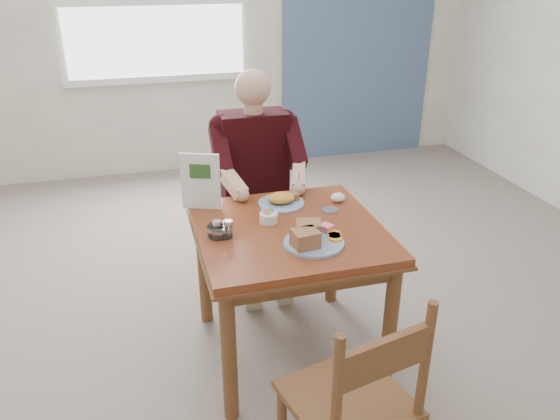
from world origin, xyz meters
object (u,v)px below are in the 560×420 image
object	(u,v)px
table	(289,247)
chair_far	(254,211)
chair_near	(355,405)
diner	(256,167)
near_plate	(311,237)
far_plate	(282,200)

from	to	relation	value
table	chair_far	distance (m)	0.81
chair_near	diner	bearing A→B (deg)	89.28
chair_near	diner	size ratio (longest dim) A/B	0.69
near_plate	far_plate	xyz separation A→B (m)	(-0.01, 0.47, -0.01)
table	chair_far	size ratio (longest dim) A/B	0.97
table	chair_near	world-z (taller)	chair_near
chair_far	chair_near	xyz separation A→B (m)	(-0.02, -1.73, 0.00)
chair_near	far_plate	distance (m)	1.24
near_plate	far_plate	world-z (taller)	near_plate
diner	far_plate	size ratio (longest dim) A/B	5.22
table	chair_near	bearing A→B (deg)	-91.27
diner	far_plate	world-z (taller)	diner
table	near_plate	world-z (taller)	near_plate
chair_near	near_plate	size ratio (longest dim) A/B	3.17
near_plate	table	bearing A→B (deg)	104.12
table	far_plate	xyz separation A→B (m)	(0.04, 0.27, 0.14)
chair_near	near_plate	distance (m)	0.80
table	diner	distance (m)	0.73
chair_far	near_plate	xyz separation A→B (m)	(0.05, -0.99, 0.31)
diner	near_plate	bearing A→B (deg)	-86.93
chair_far	near_plate	bearing A→B (deg)	-87.21
chair_near	diner	world-z (taller)	diner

